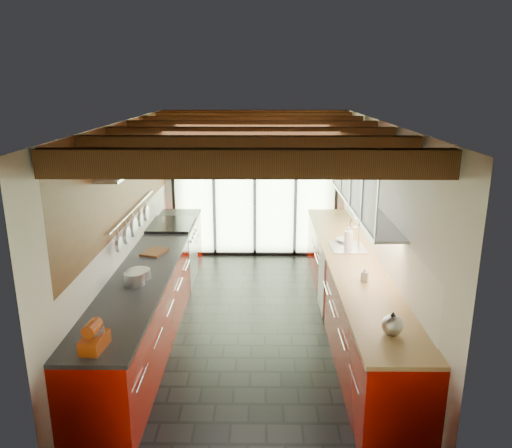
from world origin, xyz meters
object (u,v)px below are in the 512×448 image
(stand_mixer, at_px, (94,337))
(bowl, at_px, (344,240))
(kettle, at_px, (392,324))
(soap_bottle, at_px, (365,274))
(paper_towel, at_px, (348,240))

(stand_mixer, bearing_deg, bowl, 48.63)
(stand_mixer, distance_m, bowl, 3.84)
(kettle, distance_m, soap_bottle, 1.21)
(kettle, height_order, soap_bottle, kettle)
(bowl, bearing_deg, paper_towel, -90.00)
(kettle, xyz_separation_m, soap_bottle, (0.00, 1.21, -0.01))
(soap_bottle, distance_m, bowl, 1.40)
(paper_towel, height_order, soap_bottle, paper_towel)
(stand_mixer, xyz_separation_m, bowl, (2.54, 2.88, -0.08))
(stand_mixer, distance_m, soap_bottle, 2.94)
(stand_mixer, bearing_deg, paper_towel, 45.44)
(paper_towel, bearing_deg, stand_mixer, -134.56)
(kettle, bearing_deg, stand_mixer, -173.84)
(stand_mixer, height_order, soap_bottle, stand_mixer)
(stand_mixer, relative_size, paper_towel, 1.01)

